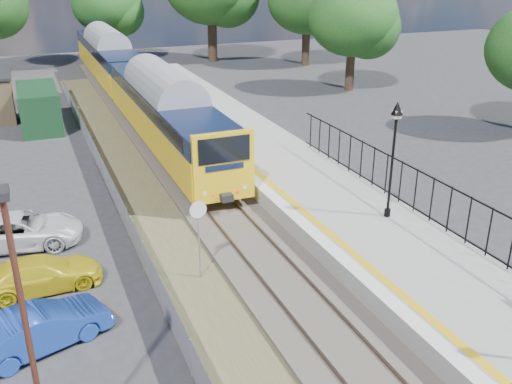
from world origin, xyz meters
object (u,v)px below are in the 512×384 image
carpark_lamp (27,330)px  car_yellow (41,274)px  car_blue (41,328)px  train (130,77)px  car_white (19,230)px  victorian_lamp_north (395,133)px  speed_sign (199,227)px

carpark_lamp → car_yellow: size_ratio=1.69×
car_blue → train: bearing=-35.4°
train → car_blue: (-7.79, -26.83, -1.70)m
car_yellow → car_white: car_white is taller
victorian_lamp_north → car_white: (-13.49, 4.71, -3.65)m
car_yellow → car_white: bearing=5.6°
victorian_lamp_north → carpark_lamp: 14.91m
victorian_lamp_north → carpark_lamp: bearing=-152.0°
speed_sign → car_white: (-5.69, 5.01, -1.37)m
train → carpark_lamp: size_ratio=6.07×
victorian_lamp_north → carpark_lamp: carpark_lamp is taller
carpark_lamp → car_yellow: bearing=88.3°
car_white → car_yellow: bearing=-161.8°
victorian_lamp_north → car_yellow: victorian_lamp_north is taller
train → speed_sign: size_ratio=13.90×
victorian_lamp_north → train: victorian_lamp_north is taller
victorian_lamp_north → car_blue: (-13.09, -2.17, -3.66)m
victorian_lamp_north → car_yellow: 13.49m
speed_sign → car_yellow: speed_sign is taller
train → speed_sign: bearing=-95.7°
train → carpark_lamp: (-7.86, -31.65, 1.51)m
car_yellow → car_white: 3.66m
train → car_blue: 27.99m
train → car_blue: size_ratio=10.47×
victorian_lamp_north → train: size_ratio=0.11×
car_yellow → car_white: size_ratio=0.85×
carpark_lamp → car_white: size_ratio=1.44×
speed_sign → car_blue: (-5.29, -1.87, -1.37)m
speed_sign → car_blue: size_ratio=0.75×
carpark_lamp → car_yellow: 8.73m
victorian_lamp_north → car_blue: victorian_lamp_north is taller
train → carpark_lamp: 32.64m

